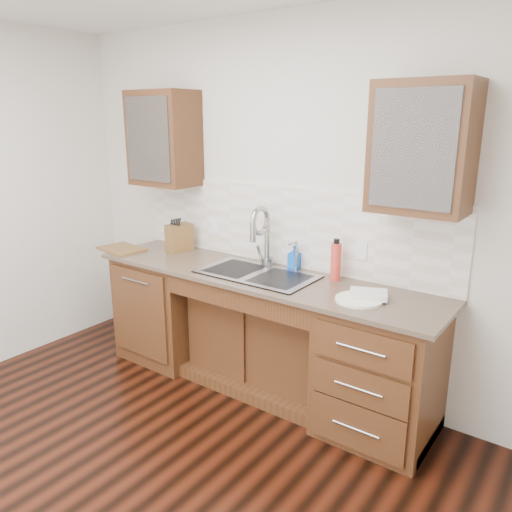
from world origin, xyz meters
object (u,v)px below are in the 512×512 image
Objects in this scene: soap_bottle at (294,257)px; water_bottle at (336,262)px; plate at (359,300)px; knife_block at (179,238)px; cutting_board at (122,249)px.

soap_bottle is 0.38m from water_bottle.
soap_bottle reaches higher than plate.
plate is 1.27× the size of knife_block.
water_bottle is at bearing 10.27° from cutting_board.
knife_block is 0.51m from cutting_board.
knife_block is at bearing -177.14° from water_bottle.
plate is at bearing -37.57° from soap_bottle.
knife_block is (-1.04, -0.13, 0.03)m from soap_bottle.
soap_bottle is 0.46× the size of cutting_board.
cutting_board is (-1.47, -0.40, -0.08)m from soap_bottle.
water_bottle reaches higher than plate.
water_bottle reaches higher than soap_bottle.
soap_bottle is 1.05m from knife_block.
plate is 2.14m from cutting_board.
plate is 1.73m from knife_block.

